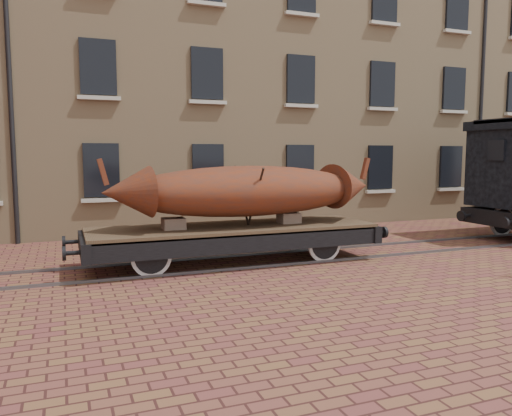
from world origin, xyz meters
name	(u,v)px	position (x,y,z in m)	size (l,w,h in m)	color
ground	(347,254)	(0.00, 0.00, 0.00)	(90.00, 90.00, 0.00)	brown
warehouse_cream	(292,62)	(3.00, 9.99, 7.00)	(40.00, 10.19, 14.00)	tan
rail_track	(347,253)	(0.00, 0.00, 0.03)	(30.00, 1.52, 0.06)	#59595E
flatcar_wagon	(234,233)	(-3.25, 0.00, 0.75)	(7.96, 2.16, 1.20)	#4C3D28
iron_boat	(248,191)	(-2.86, 0.00, 1.80)	(7.17, 2.13, 1.69)	maroon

